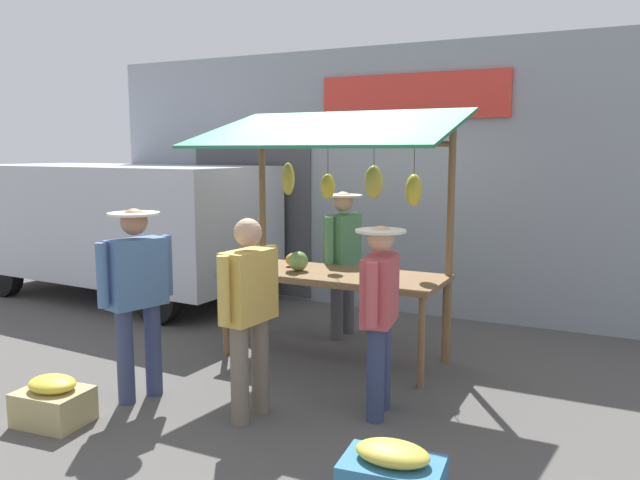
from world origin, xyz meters
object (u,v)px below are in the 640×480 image
shopper_with_ponytail (380,307)px  parked_van (112,218)px  shopper_in_striped_shirt (249,305)px  produce_crate_near (392,477)px  market_stall (334,207)px  produce_crate_side (53,402)px  shopper_with_shopping_bag (137,288)px  vendor_with_sunhat (343,252)px

shopper_with_ponytail → parked_van: parked_van is taller
shopper_in_striped_shirt → parked_van: bearing=61.4°
shopper_with_ponytail → produce_crate_near: bearing=-164.3°
market_stall → shopper_in_striped_shirt: (-0.04, 1.61, -0.63)m
shopper_with_ponytail → market_stall: bearing=30.6°
market_stall → produce_crate_side: (1.27, 2.37, -1.37)m
shopper_with_shopping_bag → produce_crate_near: bearing=-87.6°
vendor_with_sunhat → produce_crate_near: size_ratio=2.59×
produce_crate_near → shopper_in_striped_shirt: bearing=-25.4°
shopper_with_ponytail → shopper_in_striped_shirt: (0.88, 0.50, 0.03)m
vendor_with_sunhat → shopper_with_shopping_bag: bearing=-13.9°
market_stall → shopper_with_shopping_bag: size_ratio=1.54×
shopper_in_striped_shirt → produce_crate_near: size_ratio=2.50×
shopper_in_striped_shirt → shopper_with_ponytail: bearing=-55.0°
shopper_with_ponytail → produce_crate_side: (2.19, 1.26, -0.71)m
shopper_in_striped_shirt → produce_crate_near: shopper_in_striped_shirt is taller
vendor_with_sunhat → produce_crate_near: vendor_with_sunhat is taller
shopper_with_shopping_bag → shopper_with_ponytail: 2.02m
parked_van → produce_crate_near: bearing=151.5°
produce_crate_near → produce_crate_side: produce_crate_near is taller
produce_crate_side → shopper_with_ponytail: bearing=-150.0°
vendor_with_sunhat → shopper_with_shopping_bag: 2.54m
vendor_with_sunhat → parked_van: size_ratio=0.36×
produce_crate_side → produce_crate_near: bearing=-178.2°
shopper_with_ponytail → produce_crate_side: shopper_with_ponytail is taller
vendor_with_sunhat → shopper_in_striped_shirt: bearing=10.4°
shopper_with_shopping_bag → shopper_in_striped_shirt: bearing=-69.5°
produce_crate_near → market_stall: bearing=-57.5°
market_stall → shopper_with_shopping_bag: market_stall is taller
vendor_with_sunhat → parked_van: 3.86m
shopper_with_ponytail → shopper_in_striped_shirt: 1.01m
shopper_in_striped_shirt → produce_crate_side: shopper_in_striped_shirt is taller
produce_crate_side → vendor_with_sunhat: bearing=-108.6°
shopper_in_striped_shirt → parked_van: 4.94m
market_stall → vendor_with_sunhat: bearing=-72.5°
vendor_with_sunhat → produce_crate_side: 3.36m
shopper_in_striped_shirt → parked_van: parked_van is taller
produce_crate_near → produce_crate_side: (2.73, 0.09, -0.00)m
shopper_with_shopping_bag → produce_crate_near: 2.65m
shopper_with_shopping_bag → produce_crate_side: (0.26, 0.68, -0.78)m
shopper_with_ponytail → produce_crate_near: 1.48m
parked_van → shopper_with_ponytail: bearing=159.0°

